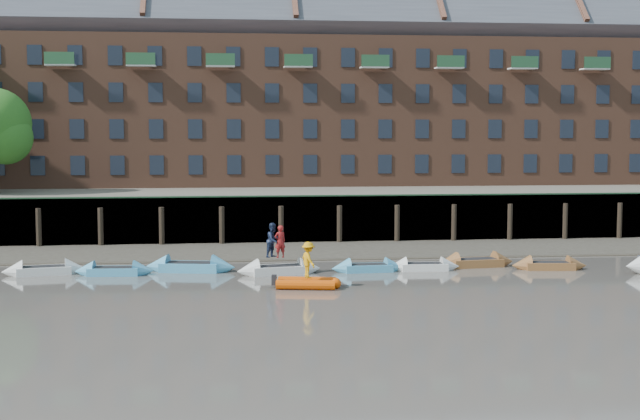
{
  "coord_description": "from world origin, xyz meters",
  "views": [
    {
      "loc": [
        -5.91,
        -38.18,
        7.81
      ],
      "look_at": [
        -0.41,
        12.0,
        3.2
      ],
      "focal_mm": 50.0,
      "sensor_mm": 36.0,
      "label": 1
    }
  ],
  "objects": [
    {
      "name": "foreshore",
      "position": [
        0.0,
        18.0,
        0.0
      ],
      "size": [
        110.0,
        8.0,
        0.5
      ],
      "primitive_type": "cube",
      "color": "#3D382F",
      "rests_on": "ground"
    },
    {
      "name": "rowboat_4",
      "position": [
        1.97,
        9.6,
        0.21
      ],
      "size": [
        4.12,
        1.42,
        1.18
      ],
      "rotation": [
        0.0,
        0.0,
        0.06
      ],
      "color": "#469AC3",
      "rests_on": "ground"
    },
    {
      "name": "rowboat_3",
      "position": [
        -2.94,
        9.26,
        0.24
      ],
      "size": [
        4.76,
        2.08,
        1.34
      ],
      "rotation": [
        0.0,
        0.0,
        0.17
      ],
      "color": "silver",
      "rests_on": "ground"
    },
    {
      "name": "mud_band",
      "position": [
        0.0,
        14.6,
        0.0
      ],
      "size": [
        110.0,
        1.6,
        0.1
      ],
      "primitive_type": "cube",
      "color": "#4C4336",
      "rests_on": "ground"
    },
    {
      "name": "bank_terrace",
      "position": [
        0.0,
        36.0,
        1.6
      ],
      "size": [
        110.0,
        28.0,
        3.2
      ],
      "primitive_type": "cube",
      "color": "#5E594D",
      "rests_on": "ground"
    },
    {
      "name": "person_rower_a",
      "position": [
        -2.88,
        9.21,
        1.77
      ],
      "size": [
        0.75,
        0.62,
        1.75
      ],
      "primitive_type": "imported",
      "rotation": [
        0.0,
        0.0,
        3.51
      ],
      "color": "maroon",
      "rests_on": "rowboat_3"
    },
    {
      "name": "apartment_terrace",
      "position": [
        -0.0,
        36.99,
        12.82
      ],
      "size": [
        80.6,
        15.56,
        20.98
      ],
      "color": "brown",
      "rests_on": "bank_terrace"
    },
    {
      "name": "river_wall",
      "position": [
        -0.0,
        22.38,
        1.59
      ],
      "size": [
        110.0,
        1.23,
        3.3
      ],
      "color": "#2D2A26",
      "rests_on": "ground"
    },
    {
      "name": "rowboat_1",
      "position": [
        -11.76,
        9.92,
        0.22
      ],
      "size": [
        4.26,
        1.47,
        1.22
      ],
      "rotation": [
        0.0,
        0.0,
        -0.06
      ],
      "color": "#469AC3",
      "rests_on": "ground"
    },
    {
      "name": "rowboat_6",
      "position": [
        8.36,
        10.66,
        0.23
      ],
      "size": [
        4.67,
        1.83,
        1.32
      ],
      "rotation": [
        0.0,
        0.0,
        0.11
      ],
      "color": "brown",
      "rests_on": "ground"
    },
    {
      "name": "rowboat_0",
      "position": [
        -15.52,
        10.53,
        0.23
      ],
      "size": [
        4.54,
        2.08,
        1.27
      ],
      "rotation": [
        0.0,
        0.0,
        0.19
      ],
      "color": "silver",
      "rests_on": "ground"
    },
    {
      "name": "rib_tender",
      "position": [
        -1.73,
        4.92,
        0.24
      ],
      "size": [
        3.24,
        1.97,
        0.55
      ],
      "rotation": [
        0.0,
        0.0,
        -0.18
      ],
      "color": "#D64905",
      "rests_on": "ground"
    },
    {
      "name": "rowboat_5",
      "position": [
        5.13,
        9.72,
        0.2
      ],
      "size": [
        4.01,
        1.31,
        1.15
      ],
      "rotation": [
        0.0,
        0.0,
        -0.04
      ],
      "color": "silver",
      "rests_on": "ground"
    },
    {
      "name": "person_rower_b",
      "position": [
        -3.24,
        9.38,
        1.84
      ],
      "size": [
        1.14,
        1.15,
        1.88
      ],
      "primitive_type": "imported",
      "rotation": [
        0.0,
        0.0,
        0.85
      ],
      "color": "#19233F",
      "rests_on": "rowboat_3"
    },
    {
      "name": "person_rib_crew",
      "position": [
        -1.77,
        4.86,
        1.4
      ],
      "size": [
        0.99,
        1.3,
        1.78
      ],
      "primitive_type": "imported",
      "rotation": [
        0.0,
        0.0,
        1.89
      ],
      "color": "orange",
      "rests_on": "rib_tender"
    },
    {
      "name": "rowboat_2",
      "position": [
        -7.73,
        10.71,
        0.26
      ],
      "size": [
        5.16,
        2.38,
        1.44
      ],
      "rotation": [
        0.0,
        0.0,
        -0.19
      ],
      "color": "#469AC3",
      "rests_on": "ground"
    },
    {
      "name": "rowboat_7",
      "position": [
        12.15,
        9.25,
        0.21
      ],
      "size": [
        4.27,
        1.65,
        1.21
      ],
      "rotation": [
        0.0,
        0.0,
        -0.11
      ],
      "color": "brown",
      "rests_on": "ground"
    },
    {
      "name": "ground",
      "position": [
        0.0,
        0.0,
        0.0
      ],
      "size": [
        220.0,
        220.0,
        0.0
      ],
      "primitive_type": "plane",
      "color": "#5A544E",
      "rests_on": "ground"
    }
  ]
}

